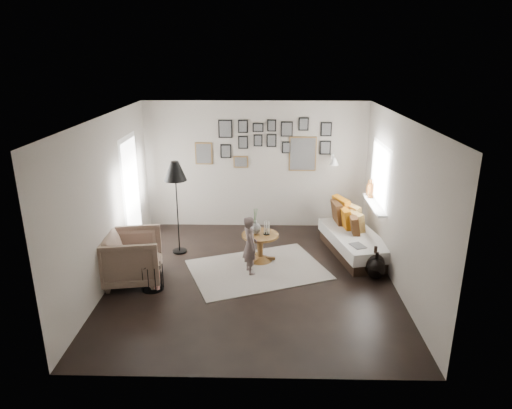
{
  "coord_description": "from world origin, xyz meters",
  "views": [
    {
      "loc": [
        0.21,
        -6.66,
        3.51
      ],
      "look_at": [
        0.05,
        0.5,
        1.1
      ],
      "focal_mm": 32.0,
      "sensor_mm": 36.0,
      "label": 1
    }
  ],
  "objects_px": {
    "armchair": "(132,257)",
    "child": "(250,245)",
    "floor_lamp": "(175,175)",
    "pedestal_table": "(260,249)",
    "vase": "(256,226)",
    "daybed": "(354,238)",
    "demijohn_small": "(376,269)",
    "magazine_basket": "(152,277)",
    "demijohn_large": "(374,264)"
  },
  "relations": [
    {
      "from": "floor_lamp",
      "to": "magazine_basket",
      "type": "xyz_separation_m",
      "value": [
        -0.17,
        -1.39,
        -1.27
      ]
    },
    {
      "from": "daybed",
      "to": "demijohn_small",
      "type": "distance_m",
      "value": 1.05
    },
    {
      "from": "floor_lamp",
      "to": "magazine_basket",
      "type": "relative_size",
      "value": 3.94
    },
    {
      "from": "demijohn_large",
      "to": "pedestal_table",
      "type": "bearing_deg",
      "value": 164.76
    },
    {
      "from": "demijohn_small",
      "to": "child",
      "type": "height_order",
      "value": "child"
    },
    {
      "from": "vase",
      "to": "child",
      "type": "xyz_separation_m",
      "value": [
        -0.08,
        -0.49,
        -0.15
      ]
    },
    {
      "from": "pedestal_table",
      "to": "demijohn_large",
      "type": "bearing_deg",
      "value": -15.24
    },
    {
      "from": "pedestal_table",
      "to": "daybed",
      "type": "bearing_deg",
      "value": 13.18
    },
    {
      "from": "armchair",
      "to": "child",
      "type": "distance_m",
      "value": 1.89
    },
    {
      "from": "floor_lamp",
      "to": "magazine_basket",
      "type": "bearing_deg",
      "value": -96.97
    },
    {
      "from": "demijohn_large",
      "to": "demijohn_small",
      "type": "height_order",
      "value": "demijohn_large"
    },
    {
      "from": "demijohn_large",
      "to": "magazine_basket",
      "type": "bearing_deg",
      "value": -171.54
    },
    {
      "from": "floor_lamp",
      "to": "child",
      "type": "distance_m",
      "value": 1.84
    },
    {
      "from": "vase",
      "to": "daybed",
      "type": "xyz_separation_m",
      "value": [
        1.78,
        0.38,
        -0.37
      ]
    },
    {
      "from": "demijohn_small",
      "to": "child",
      "type": "bearing_deg",
      "value": 175.31
    },
    {
      "from": "daybed",
      "to": "magazine_basket",
      "type": "height_order",
      "value": "daybed"
    },
    {
      "from": "magazine_basket",
      "to": "pedestal_table",
      "type": "bearing_deg",
      "value": 32.08
    },
    {
      "from": "daybed",
      "to": "magazine_basket",
      "type": "xyz_separation_m",
      "value": [
        -3.36,
        -1.44,
        -0.08
      ]
    },
    {
      "from": "magazine_basket",
      "to": "child",
      "type": "height_order",
      "value": "child"
    },
    {
      "from": "floor_lamp",
      "to": "demijohn_small",
      "type": "height_order",
      "value": "floor_lamp"
    },
    {
      "from": "child",
      "to": "demijohn_large",
      "type": "bearing_deg",
      "value": -111.56
    },
    {
      "from": "magazine_basket",
      "to": "demijohn_large",
      "type": "relative_size",
      "value": 0.84
    },
    {
      "from": "vase",
      "to": "demijohn_small",
      "type": "xyz_separation_m",
      "value": [
        1.96,
        -0.65,
        -0.47
      ]
    },
    {
      "from": "vase",
      "to": "magazine_basket",
      "type": "relative_size",
      "value": 1.06
    },
    {
      "from": "child",
      "to": "magazine_basket",
      "type": "bearing_deg",
      "value": 90.72
    },
    {
      "from": "pedestal_table",
      "to": "demijohn_small",
      "type": "xyz_separation_m",
      "value": [
        1.88,
        -0.63,
        -0.06
      ]
    },
    {
      "from": "magazine_basket",
      "to": "child",
      "type": "distance_m",
      "value": 1.63
    },
    {
      "from": "pedestal_table",
      "to": "magazine_basket",
      "type": "relative_size",
      "value": 1.48
    },
    {
      "from": "magazine_basket",
      "to": "floor_lamp",
      "type": "bearing_deg",
      "value": 83.03
    },
    {
      "from": "pedestal_table",
      "to": "floor_lamp",
      "type": "relative_size",
      "value": 0.38
    },
    {
      "from": "armchair",
      "to": "floor_lamp",
      "type": "distance_m",
      "value": 1.64
    },
    {
      "from": "pedestal_table",
      "to": "floor_lamp",
      "type": "xyz_separation_m",
      "value": [
        -1.49,
        0.35,
        1.24
      ]
    },
    {
      "from": "floor_lamp",
      "to": "daybed",
      "type": "bearing_deg",
      "value": 0.93
    },
    {
      "from": "vase",
      "to": "armchair",
      "type": "xyz_separation_m",
      "value": [
        -1.94,
        -0.81,
        -0.23
      ]
    },
    {
      "from": "demijohn_small",
      "to": "floor_lamp",
      "type": "bearing_deg",
      "value": 163.8
    },
    {
      "from": "pedestal_table",
      "to": "demijohn_small",
      "type": "bearing_deg",
      "value": -18.59
    },
    {
      "from": "vase",
      "to": "demijohn_small",
      "type": "height_order",
      "value": "vase"
    },
    {
      "from": "pedestal_table",
      "to": "demijohn_large",
      "type": "relative_size",
      "value": 1.25
    },
    {
      "from": "vase",
      "to": "floor_lamp",
      "type": "relative_size",
      "value": 0.27
    },
    {
      "from": "demijohn_large",
      "to": "armchair",
      "type": "bearing_deg",
      "value": -175.99
    },
    {
      "from": "daybed",
      "to": "child",
      "type": "xyz_separation_m",
      "value": [
        -1.86,
        -0.86,
        0.22
      ]
    },
    {
      "from": "daybed",
      "to": "pedestal_table",
      "type": "bearing_deg",
      "value": -179.33
    },
    {
      "from": "vase",
      "to": "demijohn_large",
      "type": "distance_m",
      "value": 2.08
    },
    {
      "from": "pedestal_table",
      "to": "child",
      "type": "relative_size",
      "value": 0.65
    },
    {
      "from": "daybed",
      "to": "magazine_basket",
      "type": "distance_m",
      "value": 3.66
    },
    {
      "from": "armchair",
      "to": "demijohn_small",
      "type": "distance_m",
      "value": 3.91
    },
    {
      "from": "magazine_basket",
      "to": "demijohn_small",
      "type": "bearing_deg",
      "value": 6.55
    },
    {
      "from": "demijohn_large",
      "to": "child",
      "type": "distance_m",
      "value": 2.06
    },
    {
      "from": "magazine_basket",
      "to": "demijohn_large",
      "type": "xyz_separation_m",
      "value": [
        3.54,
        0.53,
        -0.0
      ]
    },
    {
      "from": "child",
      "to": "vase",
      "type": "bearing_deg",
      "value": -29.49
    }
  ]
}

